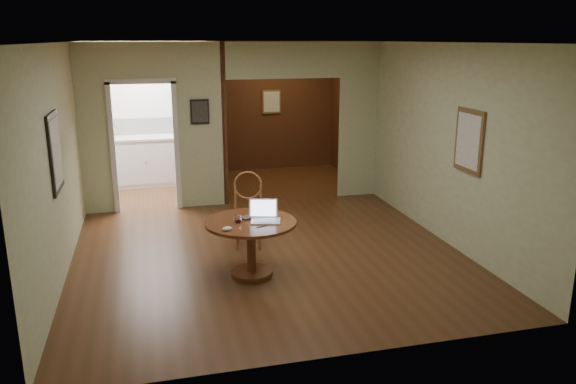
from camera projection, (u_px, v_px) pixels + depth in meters
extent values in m
plane|color=#492B15|center=(270.00, 256.00, 7.34)|extent=(5.00, 5.00, 0.00)
plane|color=white|center=(268.00, 43.00, 6.63)|extent=(5.00, 5.00, 0.00)
plane|color=beige|center=(333.00, 213.00, 4.65)|extent=(5.00, 0.00, 5.00)
plane|color=beige|center=(55.00, 165.00, 6.39)|extent=(0.00, 5.00, 5.00)
plane|color=beige|center=(449.00, 146.00, 7.58)|extent=(0.00, 5.00, 5.00)
cube|color=beige|center=(94.00, 131.00, 8.79)|extent=(0.50, 2.70, 0.04)
cube|color=beige|center=(200.00, 127.00, 9.18)|extent=(0.80, 2.70, 0.04)
cube|color=beige|center=(358.00, 121.00, 9.83)|extent=(0.70, 2.70, 0.04)
plane|color=white|center=(151.00, 113.00, 10.87)|extent=(2.70, 0.00, 2.70)
plane|color=#421E13|center=(271.00, 106.00, 11.93)|extent=(2.70, 0.00, 2.70)
cube|color=#421E13|center=(215.00, 116.00, 10.44)|extent=(0.08, 2.50, 2.70)
cube|color=black|center=(55.00, 152.00, 6.36)|extent=(0.03, 0.70, 0.90)
cube|color=brown|center=(469.00, 141.00, 7.07)|extent=(0.03, 0.60, 0.80)
cube|color=black|center=(200.00, 112.00, 9.10)|extent=(0.30, 0.03, 0.40)
cube|color=white|center=(271.00, 102.00, 11.89)|extent=(0.40, 0.03, 0.50)
cube|color=white|center=(152.00, 126.00, 10.92)|extent=(2.00, 0.02, 0.32)
cylinder|color=maroon|center=(252.00, 272.00, 6.77)|extent=(0.50, 0.50, 0.04)
cylinder|color=maroon|center=(251.00, 248.00, 6.68)|extent=(0.11, 0.11, 0.58)
cylinder|color=maroon|center=(251.00, 222.00, 6.60)|extent=(1.08, 1.08, 0.04)
cylinder|color=#A7613B|center=(248.00, 214.00, 7.58)|extent=(0.51, 0.51, 0.03)
cylinder|color=#A7613B|center=(237.00, 234.00, 7.48)|extent=(0.03, 0.03, 0.46)
cylinder|color=#A7613B|center=(260.00, 234.00, 7.50)|extent=(0.03, 0.03, 0.46)
cylinder|color=#A7613B|center=(238.00, 226.00, 7.78)|extent=(0.03, 0.03, 0.46)
cylinder|color=#A7613B|center=(260.00, 226.00, 7.79)|extent=(0.03, 0.03, 0.46)
cylinder|color=#A7613B|center=(235.00, 197.00, 7.66)|extent=(0.03, 0.03, 0.37)
cylinder|color=#A7613B|center=(261.00, 197.00, 7.68)|extent=(0.03, 0.03, 0.37)
torus|color=#A7613B|center=(248.00, 185.00, 7.64)|extent=(0.39, 0.11, 0.39)
cube|color=white|center=(266.00, 221.00, 6.57)|extent=(0.39, 0.31, 0.02)
cube|color=silver|center=(266.00, 221.00, 6.54)|extent=(0.31, 0.19, 0.00)
cube|color=white|center=(263.00, 208.00, 6.67)|extent=(0.34, 0.14, 0.22)
cube|color=#939CBC|center=(263.00, 208.00, 6.66)|extent=(0.30, 0.12, 0.19)
imported|color=#A5A5A9|center=(255.00, 217.00, 6.70)|extent=(0.37, 0.33, 0.02)
ellipsoid|color=white|center=(227.00, 229.00, 6.26)|extent=(0.13, 0.08, 0.05)
cylinder|color=#0B1953|center=(261.00, 227.00, 6.39)|extent=(0.13, 0.05, 0.01)
cube|color=white|center=(154.00, 162.00, 10.83)|extent=(2.00, 0.55, 0.90)
cube|color=silver|center=(153.00, 137.00, 10.71)|extent=(2.06, 0.60, 0.04)
sphere|color=#B20C0C|center=(146.00, 163.00, 10.51)|extent=(0.03, 0.03, 0.03)
sphere|color=#B20C0C|center=(200.00, 160.00, 10.75)|extent=(0.03, 0.03, 0.03)
ellipsoid|color=beige|center=(192.00, 128.00, 10.84)|extent=(0.32, 0.30, 0.26)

